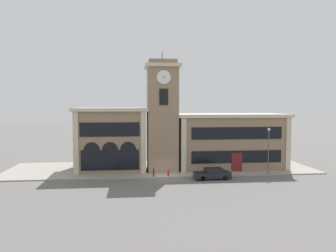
% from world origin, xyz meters
% --- Properties ---
extents(ground_plane, '(300.00, 300.00, 0.00)m').
position_xyz_m(ground_plane, '(0.00, 0.00, 0.00)').
color(ground_plane, '#605E5B').
extents(sidewalk_kerb, '(44.10, 12.55, 0.15)m').
position_xyz_m(sidewalk_kerb, '(0.00, 6.27, 0.07)').
color(sidewalk_kerb, gray).
rests_on(sidewalk_kerb, ground_plane).
extents(clock_tower, '(4.89, 4.89, 16.80)m').
position_xyz_m(clock_tower, '(-0.00, 4.59, 7.85)').
color(clock_tower, '#897056').
rests_on(clock_tower, ground_plane).
extents(town_hall_left_wing, '(10.31, 8.75, 8.97)m').
position_xyz_m(town_hall_left_wing, '(-7.20, 6.49, 4.52)').
color(town_hall_left_wing, '#897056').
rests_on(town_hall_left_wing, ground_plane).
extents(town_hall_right_wing, '(16.35, 8.75, 8.08)m').
position_xyz_m(town_hall_right_wing, '(10.22, 6.50, 4.07)').
color(town_hall_right_wing, '#897056').
rests_on(town_hall_right_wing, ground_plane).
extents(parked_car_near, '(4.65, 2.08, 1.41)m').
position_xyz_m(parked_car_near, '(5.86, -1.25, 0.73)').
color(parked_car_near, black).
rests_on(parked_car_near, ground_plane).
extents(street_lamp, '(0.36, 0.36, 6.15)m').
position_xyz_m(street_lamp, '(13.89, 0.36, 4.15)').
color(street_lamp, '#4C4C51').
rests_on(street_lamp, sidewalk_kerb).
extents(bollard, '(0.18, 0.18, 1.06)m').
position_xyz_m(bollard, '(-1.51, 0.35, 0.67)').
color(bollard, black).
rests_on(bollard, sidewalk_kerb).
extents(fire_hydrant, '(0.22, 0.22, 0.87)m').
position_xyz_m(fire_hydrant, '(0.39, 0.32, 0.57)').
color(fire_hydrant, red).
rests_on(fire_hydrant, sidewalk_kerb).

